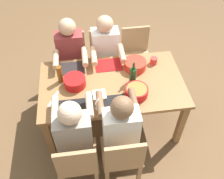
# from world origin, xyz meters

# --- Properties ---
(ground_plane) EXTENTS (8.00, 8.00, 0.00)m
(ground_plane) POSITION_xyz_m (0.00, 0.00, 0.00)
(ground_plane) COLOR brown
(dining_table) EXTENTS (1.63, 0.92, 0.74)m
(dining_table) POSITION_xyz_m (0.00, 0.00, 0.65)
(dining_table) COLOR olive
(dining_table) RESTS_ON ground_plane
(chair_far_right) EXTENTS (0.40, 0.40, 0.85)m
(chair_far_right) POSITION_xyz_m (0.45, 0.78, 0.48)
(chair_far_right) COLOR #A87F56
(chair_far_right) RESTS_ON ground_plane
(chair_far_center) EXTENTS (0.40, 0.40, 0.85)m
(chair_far_center) POSITION_xyz_m (0.00, 0.78, 0.48)
(chair_far_center) COLOR #A87F56
(chair_far_center) RESTS_ON ground_plane
(diner_far_center) EXTENTS (0.41, 0.53, 1.20)m
(diner_far_center) POSITION_xyz_m (-0.00, 0.60, 0.70)
(diner_far_center) COLOR #2D2D38
(diner_far_center) RESTS_ON ground_plane
(chair_near_center) EXTENTS (0.40, 0.40, 0.85)m
(chair_near_center) POSITION_xyz_m (0.00, -0.78, 0.48)
(chair_near_center) COLOR #A87F56
(chair_near_center) RESTS_ON ground_plane
(diner_near_center) EXTENTS (0.41, 0.53, 1.20)m
(diner_near_center) POSITION_xyz_m (0.00, -0.60, 0.70)
(diner_near_center) COLOR #2D2D38
(diner_near_center) RESTS_ON ground_plane
(chair_far_left) EXTENTS (0.40, 0.40, 0.85)m
(chair_far_left) POSITION_xyz_m (-0.45, 0.78, 0.48)
(chair_far_left) COLOR #A87F56
(chair_far_left) RESTS_ON ground_plane
(diner_far_left) EXTENTS (0.41, 0.53, 1.20)m
(diner_far_left) POSITION_xyz_m (-0.45, 0.60, 0.70)
(diner_far_left) COLOR #2D2D38
(diner_far_left) RESTS_ON ground_plane
(chair_near_left) EXTENTS (0.40, 0.40, 0.85)m
(chair_near_left) POSITION_xyz_m (-0.45, -0.78, 0.48)
(chair_near_left) COLOR #A87F56
(chair_near_left) RESTS_ON ground_plane
(diner_near_left) EXTENTS (0.41, 0.53, 1.20)m
(diner_near_left) POSITION_xyz_m (-0.45, -0.60, 0.70)
(diner_near_left) COLOR #2D2D38
(diner_near_left) RESTS_ON ground_plane
(serving_bowl_salad) EXTENTS (0.26, 0.26, 0.10)m
(serving_bowl_salad) POSITION_xyz_m (0.31, 0.21, 0.80)
(serving_bowl_salad) COLOR red
(serving_bowl_salad) RESTS_ON dining_table
(serving_bowl_fruit) EXTENTS (0.25, 0.25, 0.10)m
(serving_bowl_fruit) POSITION_xyz_m (0.24, -0.21, 0.80)
(serving_bowl_fruit) COLOR red
(serving_bowl_fruit) RESTS_ON dining_table
(serving_bowl_pasta) EXTENTS (0.24, 0.24, 0.11)m
(serving_bowl_pasta) POSITION_xyz_m (-0.41, 0.02, 0.80)
(serving_bowl_pasta) COLOR red
(serving_bowl_pasta) RESTS_ON dining_table
(wine_bottle) EXTENTS (0.08, 0.08, 0.29)m
(wine_bottle) POSITION_xyz_m (0.23, -0.02, 0.85)
(wine_bottle) COLOR #193819
(wine_bottle) RESTS_ON dining_table
(beer_bottle) EXTENTS (0.06, 0.06, 0.22)m
(beer_bottle) POSITION_xyz_m (-0.57, 0.10, 0.85)
(beer_bottle) COLOR brown
(beer_bottle) RESTS_ON dining_table
(wine_glass) EXTENTS (0.08, 0.08, 0.17)m
(wine_glass) POSITION_xyz_m (-0.19, -0.34, 0.86)
(wine_glass) COLOR silver
(wine_glass) RESTS_ON dining_table
(cup_far_right) EXTENTS (0.08, 0.08, 0.09)m
(cup_far_right) POSITION_xyz_m (0.54, 0.26, 0.78)
(cup_far_right) COLOR red
(cup_far_right) RESTS_ON dining_table
(placemat_far_center) EXTENTS (0.32, 0.23, 0.01)m
(placemat_far_center) POSITION_xyz_m (0.00, 0.30, 0.74)
(placemat_far_center) COLOR maroon
(placemat_far_center) RESTS_ON dining_table
(placemat_near_center) EXTENTS (0.32, 0.23, 0.01)m
(placemat_near_center) POSITION_xyz_m (0.00, -0.30, 0.74)
(placemat_near_center) COLOR black
(placemat_near_center) RESTS_ON dining_table
(placemat_far_left) EXTENTS (0.32, 0.23, 0.01)m
(placemat_far_left) POSITION_xyz_m (-0.45, 0.30, 0.74)
(placemat_far_left) COLOR black
(placemat_far_left) RESTS_ON dining_table
(placemat_near_left) EXTENTS (0.32, 0.23, 0.01)m
(placemat_near_left) POSITION_xyz_m (-0.45, -0.30, 0.74)
(placemat_near_left) COLOR black
(placemat_near_left) RESTS_ON dining_table
(carving_knife) EXTENTS (0.13, 0.22, 0.01)m
(carving_knife) POSITION_xyz_m (-0.65, -0.15, 0.74)
(carving_knife) COLOR silver
(carving_knife) RESTS_ON dining_table
(napkin_stack) EXTENTS (0.15, 0.15, 0.02)m
(napkin_stack) POSITION_xyz_m (-0.16, -0.17, 0.75)
(napkin_stack) COLOR white
(napkin_stack) RESTS_ON dining_table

